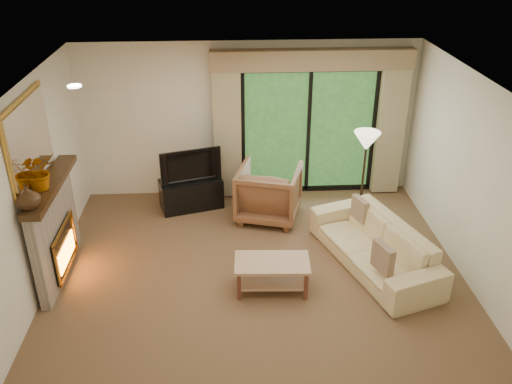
{
  "coord_description": "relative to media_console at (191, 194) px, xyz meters",
  "views": [
    {
      "loc": [
        -0.37,
        -5.97,
        4.34
      ],
      "look_at": [
        0.0,
        0.3,
        1.1
      ],
      "focal_mm": 38.0,
      "sensor_mm": 36.0,
      "label": 1
    }
  ],
  "objects": [
    {
      "name": "ceiling",
      "position": [
        0.97,
        -1.95,
        2.35
      ],
      "size": [
        5.5,
        5.5,
        0.0
      ],
      "primitive_type": "plane",
      "rotation": [
        3.14,
        0.0,
        0.0
      ],
      "color": "white",
      "rests_on": "ground"
    },
    {
      "name": "branches",
      "position": [
        -1.64,
        -1.93,
        1.35
      ],
      "size": [
        0.48,
        0.43,
        0.46
      ],
      "primitive_type": "imported",
      "rotation": [
        0.0,
        0.0,
        0.19
      ],
      "color": "#974B02",
      "rests_on": "fireplace"
    },
    {
      "name": "pillow_far",
      "position": [
        2.5,
        -1.17,
        0.28
      ],
      "size": [
        0.19,
        0.35,
        0.34
      ],
      "primitive_type": "cube",
      "rotation": [
        0.0,
        0.0,
        0.33
      ],
      "color": "brown",
      "rests_on": "sofa"
    },
    {
      "name": "pillow_near",
      "position": [
        2.5,
        -2.43,
        0.29
      ],
      "size": [
        0.21,
        0.38,
        0.37
      ],
      "primitive_type": "cube",
      "rotation": [
        0.0,
        0.0,
        0.33
      ],
      "color": "brown",
      "rests_on": "sofa"
    },
    {
      "name": "fireplace",
      "position": [
        -1.66,
        -1.75,
        0.44
      ],
      "size": [
        0.24,
        1.7,
        1.37
      ],
      "primitive_type": null,
      "color": "gray",
      "rests_on": "floor"
    },
    {
      "name": "curtain_right",
      "position": [
        3.32,
        0.39,
        0.95
      ],
      "size": [
        0.45,
        0.18,
        2.35
      ],
      "primitive_type": "cube",
      "color": "tan",
      "rests_on": "floor"
    },
    {
      "name": "armchair",
      "position": [
        1.24,
        -0.4,
        0.19
      ],
      "size": [
        1.16,
        1.18,
        0.87
      ],
      "primitive_type": "imported",
      "rotation": [
        0.0,
        0.0,
        2.86
      ],
      "color": "brown",
      "rests_on": "floor"
    },
    {
      "name": "tv",
      "position": [
        0.0,
        0.0,
        0.53
      ],
      "size": [
        0.97,
        0.4,
        0.56
      ],
      "primitive_type": "imported",
      "rotation": [
        0.0,
        0.0,
        0.28
      ],
      "color": "black",
      "rests_on": "media_console"
    },
    {
      "name": "mirror",
      "position": [
        -1.75,
        -1.75,
        1.7
      ],
      "size": [
        0.07,
        1.45,
        1.02
      ],
      "primitive_type": null,
      "color": "#BF8D33",
      "rests_on": "wall_left"
    },
    {
      "name": "vase",
      "position": [
        -1.64,
        -2.42,
        1.27
      ],
      "size": [
        0.33,
        0.33,
        0.29
      ],
      "primitive_type": "imported",
      "rotation": [
        0.0,
        0.0,
        0.23
      ],
      "color": "#362211",
      "rests_on": "fireplace"
    },
    {
      "name": "sofa",
      "position": [
        2.58,
        -1.8,
        0.07
      ],
      "size": [
        1.51,
        2.34,
        0.64
      ],
      "primitive_type": "imported",
      "rotation": [
        0.0,
        0.0,
        -1.24
      ],
      "color": "beige",
      "rests_on": "floor"
    },
    {
      "name": "floor_lamp",
      "position": [
        2.68,
        -0.56,
        0.49
      ],
      "size": [
        0.51,
        0.51,
        1.48
      ],
      "primitive_type": null,
      "rotation": [
        0.0,
        0.0,
        -0.37
      ],
      "color": "beige",
      "rests_on": "floor"
    },
    {
      "name": "wall_back",
      "position": [
        0.97,
        0.55,
        1.05
      ],
      "size": [
        5.0,
        0.0,
        5.0
      ],
      "primitive_type": "plane",
      "rotation": [
        1.57,
        0.0,
        0.0
      ],
      "color": "white",
      "rests_on": "ground"
    },
    {
      "name": "floor",
      "position": [
        0.97,
        -1.95,
        -0.25
      ],
      "size": [
        5.5,
        5.5,
        0.0
      ],
      "primitive_type": "plane",
      "color": "brown",
      "rests_on": "ground"
    },
    {
      "name": "curtain_left",
      "position": [
        0.62,
        0.39,
        0.95
      ],
      "size": [
        0.45,
        0.18,
        2.35
      ],
      "primitive_type": "cube",
      "color": "tan",
      "rests_on": "floor"
    },
    {
      "name": "coffee_table",
      "position": [
        1.14,
        -2.27,
        -0.03
      ],
      "size": [
        0.97,
        0.57,
        0.43
      ],
      "primitive_type": null,
      "rotation": [
        0.0,
        0.0,
        -0.05
      ],
      "color": "tan",
      "rests_on": "floor"
    },
    {
      "name": "wall_right",
      "position": [
        3.72,
        -1.95,
        1.05
      ],
      "size": [
        0.0,
        5.0,
        5.0
      ],
      "primitive_type": "plane",
      "rotation": [
        1.57,
        0.0,
        -1.57
      ],
      "color": "white",
      "rests_on": "ground"
    },
    {
      "name": "cornice",
      "position": [
        1.97,
        0.41,
        2.07
      ],
      "size": [
        3.2,
        0.24,
        0.32
      ],
      "primitive_type": "cube",
      "color": "#977C58",
      "rests_on": "wall_back"
    },
    {
      "name": "wall_front",
      "position": [
        0.97,
        -4.45,
        1.05
      ],
      "size": [
        5.0,
        0.0,
        5.0
      ],
      "primitive_type": "plane",
      "rotation": [
        -1.57,
        0.0,
        0.0
      ],
      "color": "white",
      "rests_on": "ground"
    },
    {
      "name": "media_console",
      "position": [
        0.0,
        0.0,
        0.0
      ],
      "size": [
        1.08,
        0.71,
        0.5
      ],
      "primitive_type": "cube",
      "rotation": [
        0.0,
        0.0,
        0.28
      ],
      "color": "black",
      "rests_on": "floor"
    },
    {
      "name": "sliding_door",
      "position": [
        1.97,
        0.5,
        0.85
      ],
      "size": [
        2.26,
        0.1,
        2.16
      ],
      "primitive_type": null,
      "color": "black",
      "rests_on": "floor"
    },
    {
      "name": "wall_left",
      "position": [
        -1.78,
        -1.95,
        1.05
      ],
      "size": [
        0.0,
        5.0,
        5.0
      ],
      "primitive_type": "plane",
      "rotation": [
        1.57,
        0.0,
        1.57
      ],
      "color": "white",
      "rests_on": "ground"
    }
  ]
}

